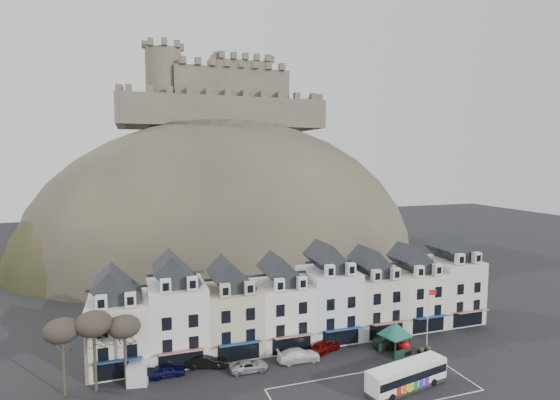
% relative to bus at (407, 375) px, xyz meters
% --- Properties ---
extents(ground, '(300.00, 300.00, 0.00)m').
position_rel_bus_xyz_m(ground, '(-5.39, -0.35, -1.53)').
color(ground, black).
rests_on(ground, ground).
extents(coach_bay_markings, '(22.00, 7.50, 0.01)m').
position_rel_bus_xyz_m(coach_bay_markings, '(-3.39, 0.90, -1.53)').
color(coach_bay_markings, silver).
rests_on(coach_bay_markings, ground).
extents(townhouse_terrace, '(54.40, 9.35, 11.80)m').
position_rel_bus_xyz_m(townhouse_terrace, '(-5.24, 15.62, 3.77)').
color(townhouse_terrace, '#EDE6CD').
rests_on(townhouse_terrace, ground).
extents(castle_hill, '(100.00, 76.00, 68.00)m').
position_rel_bus_xyz_m(castle_hill, '(-4.13, 68.60, -1.42)').
color(castle_hill, '#38332B').
rests_on(castle_hill, ground).
extents(castle, '(50.20, 22.20, 22.00)m').
position_rel_bus_xyz_m(castle, '(-4.88, 75.58, 38.67)').
color(castle, brown).
rests_on(castle, ground).
extents(tree_left_far, '(3.61, 3.61, 8.24)m').
position_rel_bus_xyz_m(tree_left_far, '(-34.39, 10.15, 5.37)').
color(tree_left_far, '#342C21').
rests_on(tree_left_far, ground).
extents(tree_left_mid, '(3.78, 3.78, 8.64)m').
position_rel_bus_xyz_m(tree_left_mid, '(-31.39, 10.15, 5.71)').
color(tree_left_mid, '#342C21').
rests_on(tree_left_mid, ground).
extents(tree_left_near, '(3.43, 3.43, 7.84)m').
position_rel_bus_xyz_m(tree_left_near, '(-28.39, 10.15, 5.03)').
color(tree_left_near, '#342C21').
rests_on(tree_left_near, ground).
extents(bus, '(10.05, 4.11, 2.77)m').
position_rel_bus_xyz_m(bus, '(0.00, 0.00, 0.00)').
color(bus, '#262628').
rests_on(bus, ground).
extents(bus_shelter, '(6.23, 6.23, 4.07)m').
position_rel_bus_xyz_m(bus_shelter, '(3.55, 7.71, 1.63)').
color(bus_shelter, black).
rests_on(bus_shelter, ground).
extents(red_buoy, '(1.55, 1.55, 1.92)m').
position_rel_bus_xyz_m(red_buoy, '(4.61, 7.22, -0.55)').
color(red_buoy, black).
rests_on(red_buoy, ground).
extents(flagpole, '(1.12, 0.27, 7.86)m').
position_rel_bus_xyz_m(flagpole, '(8.70, 7.98, 2.96)').
color(flagpole, silver).
rests_on(flagpole, ground).
extents(white_van, '(2.98, 5.19, 2.23)m').
position_rel_bus_xyz_m(white_van, '(-26.88, 11.65, -0.41)').
color(white_van, silver).
rests_on(white_van, ground).
extents(planter_west, '(0.97, 0.67, 0.88)m').
position_rel_bus_xyz_m(planter_west, '(6.61, 6.44, -1.10)').
color(planter_west, black).
rests_on(planter_west, ground).
extents(planter_east, '(1.09, 0.84, 0.97)m').
position_rel_bus_xyz_m(planter_east, '(7.61, 6.40, -1.06)').
color(planter_east, black).
rests_on(planter_east, ground).
extents(car_navy, '(4.17, 1.81, 1.40)m').
position_rel_bus_xyz_m(car_navy, '(-24.09, 10.84, -0.83)').
color(car_navy, '#0B0C3A').
rests_on(car_navy, ground).
extents(car_black, '(5.02, 2.87, 1.57)m').
position_rel_bus_xyz_m(car_black, '(-19.56, 11.64, -0.75)').
color(car_black, black).
rests_on(car_black, ground).
extents(car_silver, '(4.45, 2.18, 1.24)m').
position_rel_bus_xyz_m(car_silver, '(-14.99, 9.15, -0.91)').
color(car_silver, '#A8ACB0').
rests_on(car_silver, ground).
extents(car_white, '(5.37, 2.36, 1.53)m').
position_rel_bus_xyz_m(car_white, '(-8.67, 9.58, -0.76)').
color(car_white, white).
rests_on(car_white, ground).
extents(car_maroon, '(4.74, 3.20, 1.50)m').
position_rel_bus_xyz_m(car_maroon, '(-4.59, 10.94, -0.78)').
color(car_maroon, '#580505').
rests_on(car_maroon, ground).
extents(car_charcoal, '(4.90, 2.64, 1.53)m').
position_rel_bus_xyz_m(car_charcoal, '(4.08, 9.15, -0.76)').
color(car_charcoal, black).
rests_on(car_charcoal, ground).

